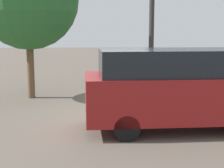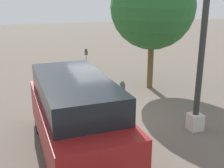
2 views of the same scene
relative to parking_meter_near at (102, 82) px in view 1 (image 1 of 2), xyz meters
The scene contains 4 objects.
ground_plane 1.17m from the parking_meter_near, 71.67° to the right, with size 80.00×80.00×0.00m, color #60564C.
parking_meter_near is the anchor object (origin of this frame).
lamp_post 3.00m from the parking_meter_near, 44.48° to the left, with size 0.44×0.44×6.28m.
parked_van 2.96m from the parking_meter_near, 45.92° to the right, with size 5.17×2.14×2.16m.
Camera 1 is at (-0.40, -10.37, 2.68)m, focal length 55.00 mm.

